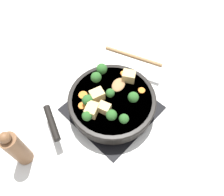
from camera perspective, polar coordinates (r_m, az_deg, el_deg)
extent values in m
plane|color=silver|center=(0.88, 0.00, -2.85)|extent=(2.40, 2.40, 0.00)
cube|color=black|center=(0.88, 0.00, -2.72)|extent=(0.31, 0.31, 0.01)
torus|color=black|center=(0.86, 0.00, -2.20)|extent=(0.24, 0.24, 0.01)
cube|color=black|center=(0.86, 0.00, -2.20)|extent=(0.01, 0.23, 0.01)
cube|color=black|center=(0.86, 0.00, -2.20)|extent=(0.23, 0.01, 0.01)
cylinder|color=black|center=(0.84, 0.00, -1.03)|extent=(0.33, 0.33, 0.06)
cylinder|color=brown|center=(0.83, 0.00, -0.88)|extent=(0.30, 0.30, 0.05)
torus|color=black|center=(0.82, 0.00, -0.15)|extent=(0.33, 0.33, 0.01)
cylinder|color=black|center=(0.80, -15.47, -6.23)|extent=(0.08, 0.14, 0.02)
ellipsoid|color=#A87A4C|center=(0.84, 1.70, 3.47)|extent=(0.08, 0.07, 0.01)
cylinder|color=#A87A4C|center=(0.93, 5.59, 10.73)|extent=(0.10, 0.24, 0.02)
cube|color=#DBB770|center=(0.77, -2.05, -2.62)|extent=(0.04, 0.05, 0.03)
cube|color=#DBB770|center=(0.80, -3.91, 0.78)|extent=(0.06, 0.05, 0.04)
cube|color=#DBB770|center=(0.77, -5.28, -3.10)|extent=(0.06, 0.06, 0.04)
cube|color=#DBB770|center=(0.85, 4.40, 5.70)|extent=(0.06, 0.06, 0.04)
cylinder|color=#709956|center=(0.81, -0.68, 0.39)|extent=(0.01, 0.01, 0.01)
sphere|color=#2D6628|center=(0.79, -0.69, 1.12)|extent=(0.03, 0.03, 0.03)
cylinder|color=#709956|center=(0.80, 5.45, -0.61)|extent=(0.01, 0.01, 0.01)
sphere|color=#2D6628|center=(0.79, 5.58, 0.20)|extent=(0.04, 0.04, 0.04)
cylinder|color=#709956|center=(0.76, -0.14, -5.20)|extent=(0.01, 0.01, 0.01)
sphere|color=#2D6628|center=(0.75, -0.14, -4.47)|extent=(0.04, 0.04, 0.04)
cylinder|color=#709956|center=(0.85, -4.08, 4.53)|extent=(0.01, 0.01, 0.01)
sphere|color=#2D6628|center=(0.84, -4.17, 5.42)|extent=(0.04, 0.04, 0.04)
cylinder|color=#709956|center=(0.88, -2.63, 6.66)|extent=(0.01, 0.01, 0.01)
sphere|color=#2D6628|center=(0.86, -2.69, 7.60)|extent=(0.04, 0.04, 0.04)
cylinder|color=#709956|center=(0.77, -6.18, -5.54)|extent=(0.01, 0.01, 0.01)
sphere|color=#2D6628|center=(0.75, -6.31, -4.86)|extent=(0.04, 0.04, 0.04)
cylinder|color=#709956|center=(0.76, 3.07, -6.09)|extent=(0.01, 0.01, 0.01)
sphere|color=#2D6628|center=(0.74, 3.13, -5.44)|extent=(0.03, 0.03, 0.03)
cylinder|color=#709956|center=(0.80, -6.25, -1.36)|extent=(0.01, 0.01, 0.01)
sphere|color=#2D6628|center=(0.78, -6.39, -0.56)|extent=(0.04, 0.04, 0.04)
cylinder|color=orange|center=(0.88, 3.00, 6.46)|extent=(0.02, 0.02, 0.01)
cylinder|color=orange|center=(0.84, 7.74, 1.97)|extent=(0.03, 0.03, 0.01)
cylinder|color=orange|center=(0.82, -7.58, 0.78)|extent=(0.03, 0.03, 0.01)
cylinder|color=orange|center=(0.80, -7.78, -2.00)|extent=(0.03, 0.03, 0.01)
cylinder|color=brown|center=(0.78, -23.45, -12.23)|extent=(0.05, 0.05, 0.17)
sphere|color=brown|center=(0.70, -26.20, -9.30)|extent=(0.03, 0.03, 0.03)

